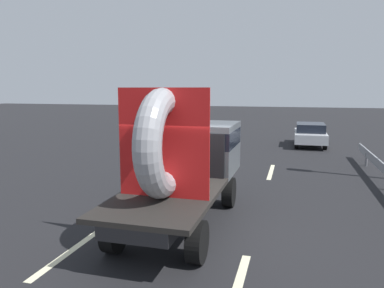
% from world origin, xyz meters
% --- Properties ---
extents(ground_plane, '(120.00, 120.00, 0.00)m').
position_xyz_m(ground_plane, '(0.00, 0.00, 0.00)').
color(ground_plane, black).
extents(flatbed_truck, '(2.02, 5.48, 3.24)m').
position_xyz_m(flatbed_truck, '(-0.28, 0.62, 1.55)').
color(flatbed_truck, black).
rests_on(flatbed_truck, ground_plane).
extents(distant_sedan, '(1.69, 3.93, 1.28)m').
position_xyz_m(distant_sedan, '(3.14, 13.77, 0.69)').
color(distant_sedan, black).
rests_on(distant_sedan, ground_plane).
extents(lane_dash_left_near, '(0.16, 2.70, 0.01)m').
position_xyz_m(lane_dash_left_near, '(-1.99, -1.85, 0.00)').
color(lane_dash_left_near, beige).
rests_on(lane_dash_left_near, ground_plane).
extents(lane_dash_left_far, '(0.16, 2.27, 0.01)m').
position_xyz_m(lane_dash_left_far, '(-1.99, 6.24, 0.00)').
color(lane_dash_left_far, beige).
rests_on(lane_dash_left_far, ground_plane).
extents(lane_dash_right_near, '(0.16, 2.19, 0.01)m').
position_xyz_m(lane_dash_right_near, '(1.43, -2.31, 0.00)').
color(lane_dash_right_near, beige).
rests_on(lane_dash_right_near, ground_plane).
extents(lane_dash_right_far, '(0.16, 2.69, 0.01)m').
position_xyz_m(lane_dash_right_far, '(1.43, 6.36, 0.00)').
color(lane_dash_right_far, beige).
rests_on(lane_dash_right_far, ground_plane).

